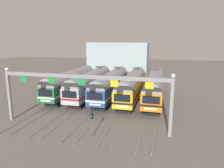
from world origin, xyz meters
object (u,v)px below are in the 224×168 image
Objects in this scene: commuter_train_blue at (111,83)px; catenary_gantry at (82,85)px; commuter_train_yellow at (132,85)px; commuter_train_orange at (155,86)px; commuter_train_stainless at (91,82)px; yard_signal_mast at (92,120)px; commuter_train_green at (71,81)px.

commuter_train_blue is 0.87× the size of catenary_gantry.
commuter_train_yellow is 3.86m from commuter_train_orange.
yard_signal_mast is at bearing -69.77° from commuter_train_stainless.
commuter_train_stainless is 1.00× the size of commuter_train_orange.
catenary_gantry reaches higher than commuter_train_orange.
catenary_gantry reaches higher than commuter_train_blue.
commuter_train_green is at bearing -179.98° from commuter_train_yellow.
yard_signal_mast is (-1.93, -15.73, -0.75)m from commuter_train_yellow.
commuter_train_yellow is (7.73, 0.00, 0.00)m from commuter_train_stainless.
commuter_train_stainless is at bearing 110.23° from yard_signal_mast.
commuter_train_yellow is at bearing 74.03° from catenary_gantry.
commuter_train_green is 15.46m from commuter_train_orange.
catenary_gantry is at bearing 130.89° from yard_signal_mast.
commuter_train_blue is at bearing 0.00° from commuter_train_stainless.
commuter_train_stainless is 11.59m from commuter_train_orange.
commuter_train_stainless is 3.86m from commuter_train_blue.
commuter_train_green is at bearing 121.56° from yard_signal_mast.
yard_signal_mast is at bearing -58.44° from commuter_train_green.
commuter_train_yellow is at bearing 83.00° from yard_signal_mast.
yard_signal_mast is (-5.80, -15.73, -0.75)m from commuter_train_orange.
commuter_train_stainless is 14.27m from catenary_gantry.
commuter_train_stainless and commuter_train_yellow have the same top height.
catenary_gantry is 4.41m from yard_signal_mast.
commuter_train_stainless is at bearing 0.06° from commuter_train_green.
commuter_train_blue and commuter_train_orange have the same top height.
catenary_gantry is 7.47× the size of yard_signal_mast.
commuter_train_stainless and commuter_train_orange have the same top height.
commuter_train_blue is at bearing 90.00° from catenary_gantry.
commuter_train_orange is at bearing 60.21° from catenary_gantry.
commuter_train_green is 7.73m from commuter_train_blue.
yard_signal_mast is at bearing -110.23° from commuter_train_orange.
commuter_train_stainless reaches higher than commuter_train_green.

